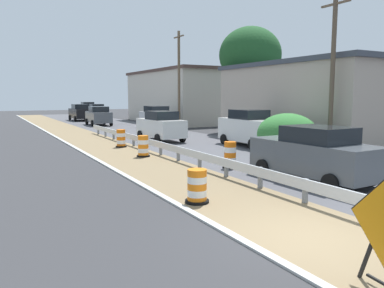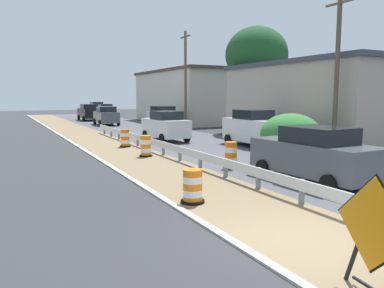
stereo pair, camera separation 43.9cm
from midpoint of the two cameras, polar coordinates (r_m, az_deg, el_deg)
name	(u,v)px [view 1 (the left image)]	position (r m, az deg, el deg)	size (l,w,h in m)	color
ground_plane	(305,238)	(8.73, 15.08, -13.45)	(160.00, 160.00, 0.00)	#333335
median_dirt_strip	(322,234)	(9.07, 17.47, -12.72)	(3.42, 120.00, 0.01)	#7F6B4C
curb_near_edge	(257,250)	(7.94, 8.03, -15.38)	(0.20, 120.00, 0.11)	#ADADA8
guardrail_median	(366,202)	(10.01, 23.39, -8.02)	(0.18, 50.65, 0.71)	silver
traffic_barrel_nearest	(197,188)	(10.97, -0.40, -6.56)	(0.69, 0.69, 0.97)	orange
traffic_barrel_close	(230,156)	(16.23, 4.93, -1.81)	(0.63, 0.63, 1.12)	orange
traffic_barrel_mid	(143,147)	(19.34, -7.93, -0.48)	(0.66, 0.66, 1.07)	orange
traffic_barrel_far	(121,139)	(23.15, -11.07, 0.70)	(0.65, 0.65, 1.06)	orange
car_lead_near_lane	(314,154)	(14.25, 16.96, -1.39)	(2.28, 4.85, 1.98)	#4C5156
car_trailing_near_lane	(250,128)	(23.36, 8.12, 2.37)	(2.14, 4.59, 2.21)	silver
car_lead_far_lane	(80,112)	(49.16, -16.60, 4.54)	(2.12, 4.58, 2.03)	black
car_mid_far_lane	(157,117)	(35.48, -5.60, 3.96)	(2.15, 4.71, 2.11)	silver
car_trailing_far_lane	(99,116)	(40.93, -14.06, 4.10)	(2.22, 4.28, 1.95)	#4C5156
car_distant_a	(88,109)	(60.96, -15.47, 5.07)	(2.10, 4.39, 2.10)	black
car_distant_b	(161,126)	(25.98, -5.15, 2.69)	(2.14, 4.31, 2.02)	silver
car_distant_c	(97,111)	(54.58, -14.24, 4.80)	(2.00, 4.68, 1.92)	black
roadside_shop_near	(310,101)	(27.59, 16.81, 6.10)	(7.01, 12.72, 5.30)	#AD9E8E
roadside_shop_far	(176,96)	(44.48, -2.67, 7.11)	(6.47, 16.11, 5.93)	beige
utility_pole_near	(332,73)	(21.24, 19.65, 10.01)	(0.24, 1.80, 8.16)	brown
utility_pole_mid	(179,79)	(35.26, -2.32, 9.67)	(0.24, 1.80, 8.81)	brown
bush_roadside	(287,134)	(20.46, 13.41, 1.49)	(3.11, 3.11, 2.15)	#337533
tree_roadside	(250,55)	(32.81, 8.27, 12.98)	(5.14, 5.14, 8.72)	#4C3D2D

